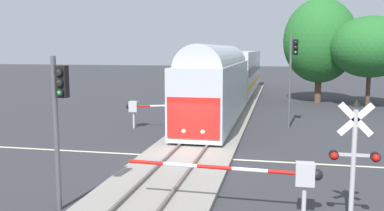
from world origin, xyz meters
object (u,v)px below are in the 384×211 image
traffic_signal_far_side (292,66)px  oak_far_right (370,47)px  elm_centre_background (320,41)px  traffic_signal_median (59,108)px  crossing_signal_mast (354,152)px  crossing_gate_near (281,174)px  crossing_gate_far (145,107)px  commuter_train (234,75)px

traffic_signal_far_side → oak_far_right: bearing=58.8°
oak_far_right → elm_centre_background: elm_centre_background is taller
traffic_signal_median → crossing_signal_mast: bearing=1.7°
crossing_gate_near → traffic_signal_far_side: 15.37m
traffic_signal_median → oak_far_right: bearing=62.0°
crossing_gate_near → crossing_signal_mast: 2.27m
crossing_gate_far → elm_centre_background: (12.33, 16.42, 4.55)m
oak_far_right → crossing_gate_near: bearing=-106.1°
crossing_gate_far → oak_far_right: oak_far_right is taller
crossing_gate_near → crossing_signal_mast: size_ratio=1.60×
crossing_gate_far → elm_centre_background: bearing=53.1°
crossing_signal_mast → traffic_signal_far_side: traffic_signal_far_side is taller
commuter_train → crossing_signal_mast: 28.41m
elm_centre_background → commuter_train: bearing=-163.2°
crossing_gate_near → elm_centre_background: elm_centre_background is taller
crossing_signal_mast → crossing_gate_far: size_ratio=0.60×
crossing_signal_mast → traffic_signal_far_side: size_ratio=0.63×
crossing_signal_mast → elm_centre_background: bearing=86.8°
crossing_gate_far → elm_centre_background: 21.03m
commuter_train → oak_far_right: oak_far_right is taller
crossing_gate_far → elm_centre_background: elm_centre_background is taller
crossing_gate_near → crossing_signal_mast: bearing=-15.3°
traffic_signal_far_side → traffic_signal_median: 17.67m
crossing_gate_far → traffic_signal_far_side: bearing=11.9°
commuter_train → crossing_gate_near: bearing=-80.9°
crossing_signal_mast → oak_far_right: size_ratio=0.47×
oak_far_right → crossing_gate_far: bearing=-140.5°
commuter_train → traffic_signal_median: bearing=-95.2°
elm_centre_background → crossing_signal_mast: bearing=-93.2°
crossing_signal_mast → traffic_signal_far_side: 15.81m
commuter_train → crossing_signal_mast: (6.35, -27.68, -0.43)m
elm_centre_background → oak_far_right: bearing=-36.2°
traffic_signal_median → elm_centre_background: 32.25m
crossing_gate_near → traffic_signal_median: 7.20m
crossing_gate_near → crossing_gate_far: bearing=123.4°
crossing_signal_mast → crossing_gate_far: crossing_signal_mast is taller
commuter_train → crossing_gate_far: (-4.31, -14.00, -1.34)m
traffic_signal_far_side → traffic_signal_median: size_ratio=1.23×
commuter_train → crossing_gate_near: commuter_train is taller
crossing_gate_near → oak_far_right: size_ratio=0.76×
commuter_train → crossing_gate_near: size_ratio=6.74×
crossing_gate_near → crossing_gate_far: size_ratio=0.96×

